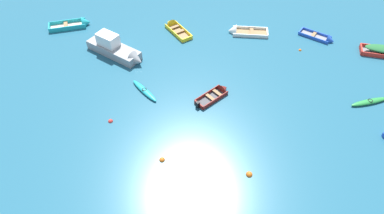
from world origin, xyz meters
TOP-DOWN VIEW (x-y plane):
  - rowboat_maroon_far_left at (2.06, 20.04)m, footprint 3.03×3.15m
  - kayak_turquoise_back_row_left at (-4.32, 19.69)m, footprint 2.84×2.78m
  - rowboat_yellow_near_left at (-3.21, 29.79)m, footprint 3.44×3.84m
  - rowboat_white_cluster_outer at (3.74, 29.58)m, footprint 4.15×1.61m
  - motor_launch_grey_near_right at (-7.96, 24.58)m, footprint 6.35×4.46m
  - kayak_green_outer_left at (14.84, 20.28)m, footprint 3.44×1.74m
  - rowboat_blue_near_camera at (12.51, 29.18)m, footprint 3.68×2.67m
  - rowboat_turquoise_outer_right at (-13.45, 29.16)m, footprint 4.51×2.74m
  - mooring_buoy_central at (4.66, 12.11)m, footprint 0.47×0.47m
  - mooring_buoy_between_boats_right at (9.86, 27.15)m, footprint 0.30×0.30m
  - mooring_buoy_far_field at (-6.37, 16.03)m, footprint 0.39×0.39m
  - mooring_buoy_near_foreground at (-1.64, 12.72)m, footprint 0.43×0.43m

SIDE VIEW (x-z plane):
  - mooring_buoy_central at x=4.66m, z-range -0.24..0.24m
  - mooring_buoy_between_boats_right at x=9.86m, z-range -0.15..0.15m
  - mooring_buoy_far_field at x=-6.37m, z-range -0.19..0.19m
  - mooring_buoy_near_foreground at x=-1.64m, z-range -0.21..0.21m
  - rowboat_blue_near_camera at x=12.51m, z-range -0.38..0.68m
  - kayak_turquoise_back_row_left at x=-4.32m, z-range -0.01..0.32m
  - kayak_green_outer_left at x=14.84m, z-range -0.01..0.32m
  - rowboat_maroon_far_left at x=2.06m, z-range -0.34..0.69m
  - rowboat_white_cluster_outer at x=3.74m, z-range -0.53..0.88m
  - rowboat_yellow_near_left at x=-3.21m, z-range -0.41..0.77m
  - rowboat_turquoise_outer_right at x=-13.45m, z-range -0.42..0.87m
  - motor_launch_grey_near_right at x=-7.96m, z-range -0.49..1.80m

